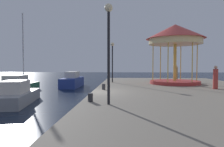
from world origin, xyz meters
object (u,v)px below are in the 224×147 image
object	(u,v)px
carousel	(175,40)
bollard_center	(104,87)
motorboat_grey	(15,95)
sailboat_green	(18,85)
motorboat_blue	(72,81)
bollard_south	(90,97)
lamp_post_near_edge	(109,36)
person_far_corner	(216,78)
person_by_the_water	(176,73)
lamp_post_mid_promenade	(112,55)

from	to	relation	value
carousel	bollard_center	xyz separation A→B (m)	(-6.15, -4.82, -3.87)
motorboat_grey	carousel	world-z (taller)	carousel
sailboat_green	motorboat_blue	world-z (taller)	sailboat_green
sailboat_green	bollard_south	xyz separation A→B (m)	(8.21, -9.16, 0.37)
bollard_center	lamp_post_near_edge	bearing A→B (deg)	-82.51
carousel	person_far_corner	distance (m)	5.55
lamp_post_near_edge	person_far_corner	world-z (taller)	lamp_post_near_edge
sailboat_green	person_far_corner	distance (m)	16.84
lamp_post_near_edge	person_far_corner	xyz separation A→B (m)	(7.33, 6.28, -2.20)
motorboat_blue	person_by_the_water	distance (m)	11.73
lamp_post_near_edge	person_by_the_water	bearing A→B (deg)	65.13
carousel	bollard_center	bearing A→B (deg)	-141.90
bollard_center	person_by_the_water	bearing A→B (deg)	49.63
motorboat_grey	motorboat_blue	distance (m)	10.55
sailboat_green	lamp_post_mid_promenade	distance (m)	9.39
sailboat_green	bollard_south	world-z (taller)	sailboat_green
lamp_post_near_edge	bollard_south	xyz separation A→B (m)	(-0.91, 0.63, -2.79)
bollard_center	motorboat_grey	bearing A→B (deg)	-166.29
motorboat_blue	bollard_center	distance (m)	10.14
bollard_south	lamp_post_near_edge	bearing A→B (deg)	-34.83
sailboat_green	lamp_post_near_edge	distance (m)	13.75
lamp_post_near_edge	motorboat_grey	bearing A→B (deg)	147.28
bollard_south	person_by_the_water	bearing A→B (deg)	61.04
person_by_the_water	person_far_corner	xyz separation A→B (m)	(0.85, -7.71, -0.02)
motorboat_blue	carousel	distance (m)	12.19
bollard_south	carousel	bearing A→B (deg)	56.86
person_by_the_water	sailboat_green	bearing A→B (deg)	-164.97
sailboat_green	lamp_post_mid_promenade	bearing A→B (deg)	12.64
person_far_corner	lamp_post_mid_promenade	bearing A→B (deg)	144.74
bollard_center	bollard_south	bearing A→B (deg)	-92.14
sailboat_green	motorboat_grey	distance (m)	6.29
motorboat_grey	lamp_post_mid_promenade	distance (m)	10.16
sailboat_green	motorboat_grey	xyz separation A→B (m)	(2.70, -5.68, -0.07)
lamp_post_mid_promenade	person_far_corner	xyz separation A→B (m)	(7.74, -5.47, -1.97)
lamp_post_mid_promenade	bollard_center	bearing A→B (deg)	-92.88
lamp_post_mid_promenade	bollard_center	xyz separation A→B (m)	(-0.31, -6.24, -2.56)
sailboat_green	lamp_post_mid_promenade	size ratio (longest dim) A/B	1.90
motorboat_grey	bollard_south	size ratio (longest dim) A/B	13.19
bollard_south	bollard_center	bearing A→B (deg)	87.86
lamp_post_near_edge	person_far_corner	bearing A→B (deg)	40.57
motorboat_blue	carousel	bearing A→B (deg)	-21.91
motorboat_grey	bollard_south	bearing A→B (deg)	-32.36
person_far_corner	motorboat_blue	bearing A→B (deg)	146.39
bollard_south	person_far_corner	world-z (taller)	person_far_corner
person_by_the_water	bollard_south	bearing A→B (deg)	-118.96
motorboat_blue	person_by_the_water	bearing A→B (deg)	-3.02
person_by_the_water	person_far_corner	world-z (taller)	person_by_the_water
motorboat_grey	person_far_corner	distance (m)	13.95
lamp_post_near_edge	bollard_center	size ratio (longest dim) A/B	10.97
bollard_south	lamp_post_mid_promenade	bearing A→B (deg)	87.45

